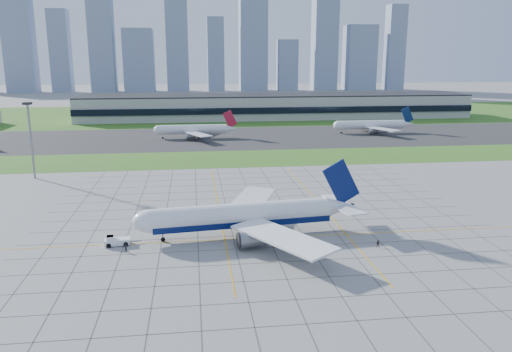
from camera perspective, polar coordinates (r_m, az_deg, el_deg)
The scene contains 14 objects.
ground at distance 115.67m, azimuth 1.33°, elevation -6.72°, with size 1400.00×1400.00×0.00m, color gray.
grass_median at distance 202.03m, azimuth -2.48°, elevation 2.00°, with size 700.00×35.00×0.04m, color #33631C.
asphalt_taxiway at distance 256.04m, azimuth -3.53°, elevation 4.40°, with size 700.00×75.00×0.04m, color #383838.
grass_far at distance 364.95m, azimuth -4.69°, elevation 7.04°, with size 700.00×145.00×0.04m, color #33631C.
apron_markings at distance 126.09m, azimuth 0.77°, elevation -4.99°, with size 120.00×130.00×0.03m.
terminal at distance 343.45m, azimuth 2.23°, elevation 8.01°, with size 260.00×43.00×15.80m.
light_mast at distance 182.08m, azimuth -24.42°, elevation 4.73°, with size 2.50×2.50×25.60m.
city_skyline at distance 627.78m, azimuth -6.80°, elevation 15.00°, with size 523.00×32.40×160.00m.
airliner at distance 114.11m, azimuth -1.36°, elevation -4.57°, with size 53.15×53.60×16.74m.
pushback_tug at distance 113.26m, azimuth -15.72°, elevation -7.16°, with size 7.94×3.24×2.18m.
crew_near at distance 108.83m, azimuth -14.65°, elevation -8.03°, with size 0.60×0.39×1.65m, color black.
crew_far at distance 111.22m, azimuth 13.76°, elevation -7.52°, with size 0.77×0.60×1.58m, color black.
distant_jet_1 at distance 255.60m, azimuth -7.11°, elevation 5.31°, with size 39.75×42.66×14.08m.
distant_jet_2 at distance 278.87m, azimuth 13.08°, elevation 5.74°, with size 42.57×42.66×14.08m.
Camera 1 is at (-16.39, -107.43, 39.62)m, focal length 35.00 mm.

